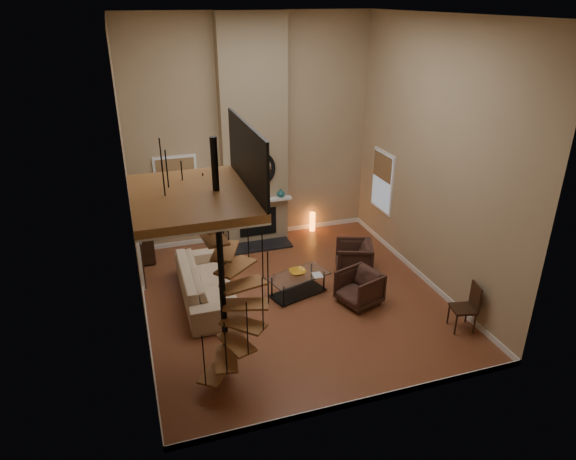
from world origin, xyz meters
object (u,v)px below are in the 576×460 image
object	(u,v)px
hutch	(142,223)
armchair_far	(362,287)
coffee_table	(298,282)
side_chair	(468,305)
sofa	(206,283)
accent_lamp	(312,222)
floor_lamp	(222,208)
armchair_near	(357,258)

from	to	relation	value
hutch	armchair_far	size ratio (longest dim) A/B	2.34
hutch	coffee_table	bearing A→B (deg)	-41.69
armchair_far	side_chair	size ratio (longest dim) A/B	0.84
hutch	coffee_table	size ratio (longest dim) A/B	1.29
sofa	coffee_table	xyz separation A→B (m)	(1.87, -0.39, -0.11)
coffee_table	accent_lamp	distance (m)	3.28
coffee_table	floor_lamp	distance (m)	2.46
hutch	accent_lamp	size ratio (longest dim) A/B	3.45
armchair_far	side_chair	bearing A→B (deg)	26.84
sofa	armchair_near	xyz separation A→B (m)	(3.46, 0.12, -0.04)
hutch	floor_lamp	world-z (taller)	hutch
coffee_table	side_chair	distance (m)	3.40
armchair_far	accent_lamp	xyz separation A→B (m)	(0.28, 3.65, -0.10)
sofa	side_chair	distance (m)	5.16
hutch	side_chair	distance (m)	7.35
floor_lamp	hutch	bearing A→B (deg)	155.44
sofa	armchair_near	size ratio (longest dim) A/B	3.19
armchair_near	floor_lamp	distance (m)	3.27
floor_lamp	accent_lamp	size ratio (longest dim) A/B	3.22
hutch	armchair_near	world-z (taller)	hutch
armchair_near	accent_lamp	distance (m)	2.45
hutch	armchair_near	bearing A→B (deg)	-25.01
side_chair	sofa	bearing A→B (deg)	150.42
coffee_table	accent_lamp	bearing A→B (deg)	64.28
accent_lamp	coffee_table	bearing A→B (deg)	-115.72
sofa	armchair_far	distance (m)	3.20
coffee_table	side_chair	world-z (taller)	side_chair
hutch	coffee_table	world-z (taller)	hutch
sofa	armchair_far	xyz separation A→B (m)	(3.01, -1.08, -0.04)
sofa	coffee_table	world-z (taller)	sofa
hutch	accent_lamp	distance (m)	4.44
armchair_near	accent_lamp	world-z (taller)	armchair_near
armchair_far	armchair_near	bearing A→B (deg)	140.93
sofa	accent_lamp	bearing A→B (deg)	-51.54
armchair_near	floor_lamp	size ratio (longest dim) A/B	0.48
hutch	coffee_table	distance (m)	4.01
floor_lamp	side_chair	world-z (taller)	floor_lamp
accent_lamp	side_chair	xyz separation A→B (m)	(1.19, -5.11, 0.28)
sofa	accent_lamp	distance (m)	4.18
hutch	floor_lamp	size ratio (longest dim) A/B	1.07
coffee_table	armchair_near	bearing A→B (deg)	17.67
coffee_table	floor_lamp	world-z (taller)	floor_lamp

